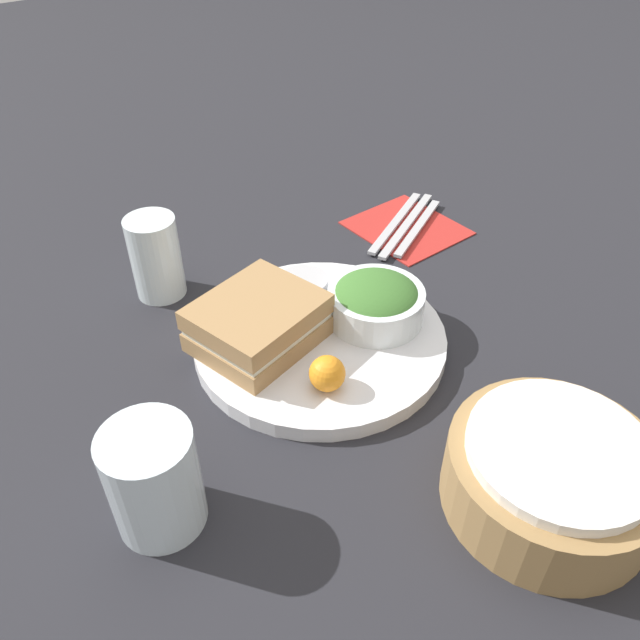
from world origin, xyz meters
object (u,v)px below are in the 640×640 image
object	(u,v)px
fork	(396,222)
water_glass	(156,257)
bread_basket	(551,475)
knife	(407,225)
salad_bowl	(376,301)
spoon	(418,228)
dressing_cup	(304,288)
sandwich	(258,323)
plate	(320,339)
drink_glass	(154,480)

from	to	relation	value
fork	water_glass	distance (m)	0.37
bread_basket	knife	size ratio (longest dim) A/B	0.92
salad_bowl	bread_basket	world-z (taller)	bread_basket
bread_basket	water_glass	world-z (taller)	water_glass
salad_bowl	water_glass	world-z (taller)	water_glass
fork	spoon	size ratio (longest dim) A/B	1.11
dressing_cup	water_glass	bearing A→B (deg)	-49.77
salad_bowl	bread_basket	xyz separation A→B (m)	(0.04, 0.28, -0.01)
salad_bowl	spoon	bearing A→B (deg)	-147.81
knife	fork	bearing A→B (deg)	90.00
bread_basket	sandwich	bearing A→B (deg)	-74.37
plate	sandwich	distance (m)	0.08
sandwich	drink_glass	size ratio (longest dim) A/B	1.46
drink_glass	knife	world-z (taller)	drink_glass
spoon	water_glass	world-z (taller)	water_glass
salad_bowl	spoon	world-z (taller)	salad_bowl
sandwich	salad_bowl	bearing A→B (deg)	158.85
sandwich	spoon	size ratio (longest dim) A/B	0.89
dressing_cup	drink_glass	xyz separation A→B (m)	(0.28, 0.16, 0.02)
bread_basket	spoon	world-z (taller)	bread_basket
plate	salad_bowl	bearing A→B (deg)	164.70
plate	spoon	bearing A→B (deg)	-157.99
water_glass	drink_glass	bearing A→B (deg)	62.86
salad_bowl	water_glass	distance (m)	0.29
drink_glass	water_glass	bearing A→B (deg)	-117.14
drink_glass	fork	size ratio (longest dim) A/B	0.55
dressing_cup	knife	bearing A→B (deg)	-165.67
sandwich	fork	world-z (taller)	sandwich
fork	plate	bearing A→B (deg)	-176.58
water_glass	salad_bowl	bearing A→B (deg)	125.59
bread_basket	knife	bearing A→B (deg)	-119.68
dressing_cup	fork	distance (m)	0.25
dressing_cup	fork	xyz separation A→B (m)	(-0.24, -0.08, -0.03)
bread_basket	spoon	bearing A→B (deg)	-121.44
plate	fork	xyz separation A→B (m)	(-0.26, -0.15, -0.00)
plate	water_glass	xyz separation A→B (m)	(0.10, -0.21, 0.05)
drink_glass	spoon	size ratio (longest dim) A/B	0.61
bread_basket	water_glass	bearing A→B (deg)	-76.18
salad_bowl	fork	distance (m)	0.26
spoon	knife	bearing A→B (deg)	90.00
salad_bowl	drink_glass	distance (m)	0.33
knife	spoon	bearing A→B (deg)	-90.00
knife	spoon	xyz separation A→B (m)	(-0.01, 0.02, 0.00)
dressing_cup	spoon	xyz separation A→B (m)	(-0.25, -0.05, -0.03)
sandwich	knife	world-z (taller)	sandwich
bread_basket	fork	distance (m)	0.50
drink_glass	sandwich	bearing A→B (deg)	-146.49
sandwich	spoon	bearing A→B (deg)	-166.85
sandwich	knife	xyz separation A→B (m)	(-0.34, -0.10, -0.04)
plate	sandwich	world-z (taller)	sandwich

